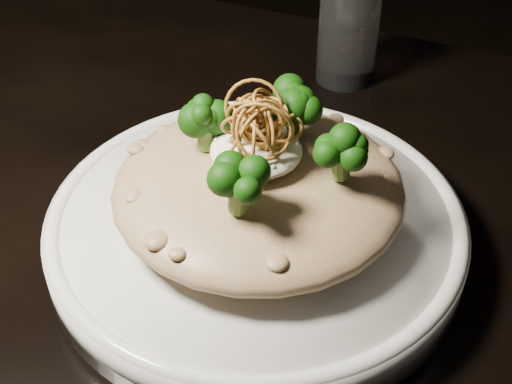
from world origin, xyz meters
TOP-DOWN VIEW (x-y plane):
  - table at (0.00, 0.00)m, footprint 1.10×0.80m
  - plate at (-0.02, 0.00)m, footprint 0.32×0.32m
  - risotto at (-0.02, 0.01)m, footprint 0.22×0.22m
  - broccoli at (-0.01, 0.00)m, footprint 0.13×0.13m
  - cheese at (-0.02, 0.01)m, footprint 0.07×0.07m
  - shallots at (-0.02, 0.01)m, footprint 0.06×0.06m
  - drinking_glass at (-0.03, 0.28)m, footprint 0.07×0.07m

SIDE VIEW (x-z plane):
  - table at x=0.00m, z-range 0.29..1.04m
  - plate at x=-0.02m, z-range 0.75..0.78m
  - drinking_glass at x=-0.03m, z-range 0.75..0.86m
  - risotto at x=-0.02m, z-range 0.78..0.83m
  - cheese at x=-0.02m, z-range 0.83..0.85m
  - broccoli at x=-0.01m, z-range 0.83..0.88m
  - shallots at x=-0.02m, z-range 0.85..0.89m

